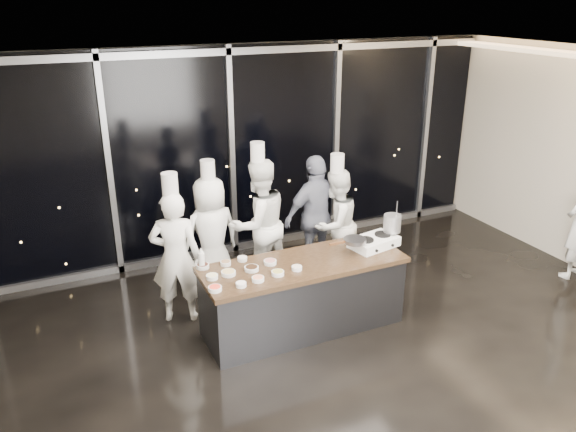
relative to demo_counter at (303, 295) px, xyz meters
name	(u,v)px	position (x,y,z in m)	size (l,w,h in m)	color
ground	(338,368)	(0.00, -0.90, -0.45)	(9.00, 9.00, 0.00)	black
room_shell	(362,172)	(0.18, -0.90, 1.79)	(9.02, 7.02, 3.21)	beige
window_wall	(231,154)	(0.00, 2.53, 1.14)	(8.90, 0.11, 3.20)	black
demo_counter	(303,295)	(0.00, 0.00, 0.00)	(2.46, 0.86, 0.90)	#35353A
stove	(374,242)	(1.00, 0.03, 0.51)	(0.65, 0.47, 0.14)	white
frying_pan	(354,241)	(0.68, -0.02, 0.61)	(0.51, 0.33, 0.05)	gray
stock_pot	(392,223)	(1.29, 0.08, 0.70)	(0.22, 0.22, 0.22)	#B2B2B5
prep_bowls	(243,271)	(-0.75, 0.03, 0.47)	(1.14, 0.74, 0.05)	silver
squeeze_bottle	(201,259)	(-1.14, 0.34, 0.57)	(0.07, 0.07, 0.27)	white
chef_far_left	(176,256)	(-1.32, 0.85, 0.42)	(0.72, 0.60, 1.93)	white
chef_left	(211,235)	(-0.71, 1.38, 0.38)	(0.88, 0.65, 1.88)	white
chef_center	(259,223)	(-0.05, 1.28, 0.47)	(1.01, 0.86, 2.07)	white
guest	(316,216)	(0.83, 1.27, 0.44)	(1.10, 0.57, 1.79)	#161D3C
chef_right	(335,224)	(1.03, 1.08, 0.36)	(0.95, 0.86, 1.84)	white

